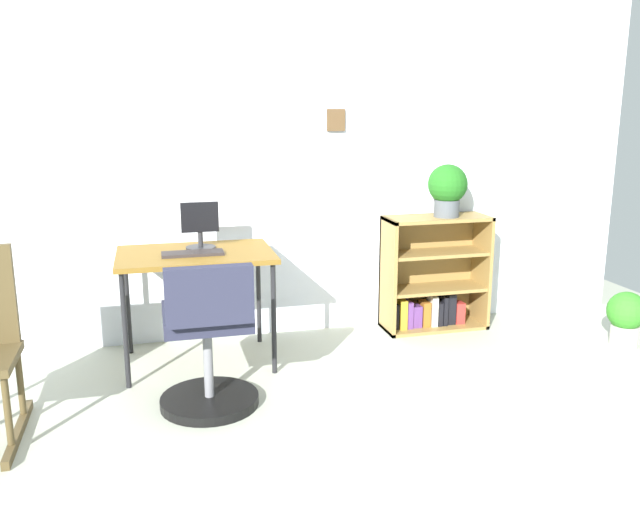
{
  "coord_description": "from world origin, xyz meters",
  "views": [
    {
      "loc": [
        -0.85,
        -2.21,
        1.56
      ],
      "look_at": [
        0.09,
        1.4,
        0.7
      ],
      "focal_mm": 36.91,
      "sensor_mm": 36.0,
      "label": 1
    }
  ],
  "objects_px": {
    "office_chair": "(208,344)",
    "monitor": "(200,227)",
    "desk": "(196,262)",
    "bookshelf_low": "(431,278)",
    "potted_plant_on_shelf": "(448,188)",
    "keyboard": "(193,253)",
    "potted_plant_floor": "(626,316)"
  },
  "relations": [
    {
      "from": "bookshelf_low",
      "to": "potted_plant_floor",
      "type": "bearing_deg",
      "value": -32.27
    },
    {
      "from": "office_chair",
      "to": "desk",
      "type": "bearing_deg",
      "value": 90.37
    },
    {
      "from": "bookshelf_low",
      "to": "potted_plant_floor",
      "type": "relative_size",
      "value": 2.2
    },
    {
      "from": "monitor",
      "to": "office_chair",
      "type": "height_order",
      "value": "monitor"
    },
    {
      "from": "desk",
      "to": "monitor",
      "type": "bearing_deg",
      "value": 65.66
    },
    {
      "from": "desk",
      "to": "bookshelf_low",
      "type": "bearing_deg",
      "value": 9.61
    },
    {
      "from": "monitor",
      "to": "keyboard",
      "type": "height_order",
      "value": "monitor"
    },
    {
      "from": "potted_plant_on_shelf",
      "to": "potted_plant_floor",
      "type": "distance_m",
      "value": 1.44
    },
    {
      "from": "keyboard",
      "to": "office_chair",
      "type": "distance_m",
      "value": 0.69
    },
    {
      "from": "keyboard",
      "to": "potted_plant_on_shelf",
      "type": "xyz_separation_m",
      "value": [
        1.75,
        0.3,
        0.3
      ]
    },
    {
      "from": "potted_plant_on_shelf",
      "to": "keyboard",
      "type": "bearing_deg",
      "value": -170.39
    },
    {
      "from": "desk",
      "to": "keyboard",
      "type": "relative_size",
      "value": 2.57
    },
    {
      "from": "keyboard",
      "to": "potted_plant_floor",
      "type": "bearing_deg",
      "value": -6.92
    },
    {
      "from": "potted_plant_on_shelf",
      "to": "office_chair",
      "type": "bearing_deg",
      "value": -152.64
    },
    {
      "from": "bookshelf_low",
      "to": "potted_plant_floor",
      "type": "height_order",
      "value": "bookshelf_low"
    },
    {
      "from": "office_chair",
      "to": "potted_plant_on_shelf",
      "type": "relative_size",
      "value": 2.27
    },
    {
      "from": "desk",
      "to": "potted_plant_floor",
      "type": "xyz_separation_m",
      "value": [
        2.75,
        -0.4,
        -0.44
      ]
    },
    {
      "from": "desk",
      "to": "keyboard",
      "type": "bearing_deg",
      "value": -106.17
    },
    {
      "from": "monitor",
      "to": "office_chair",
      "type": "xyz_separation_m",
      "value": [
        -0.04,
        -0.75,
        -0.48
      ]
    },
    {
      "from": "monitor",
      "to": "potted_plant_on_shelf",
      "type": "relative_size",
      "value": 0.8
    },
    {
      "from": "desk",
      "to": "potted_plant_floor",
      "type": "relative_size",
      "value": 2.51
    },
    {
      "from": "keyboard",
      "to": "bookshelf_low",
      "type": "distance_m",
      "value": 1.75
    },
    {
      "from": "monitor",
      "to": "potted_plant_floor",
      "type": "relative_size",
      "value": 0.79
    },
    {
      "from": "desk",
      "to": "potted_plant_on_shelf",
      "type": "relative_size",
      "value": 2.54
    },
    {
      "from": "keyboard",
      "to": "potted_plant_floor",
      "type": "relative_size",
      "value": 0.98
    },
    {
      "from": "monitor",
      "to": "office_chair",
      "type": "bearing_deg",
      "value": -92.76
    },
    {
      "from": "monitor",
      "to": "keyboard",
      "type": "bearing_deg",
      "value": -110.92
    },
    {
      "from": "office_chair",
      "to": "potted_plant_floor",
      "type": "height_order",
      "value": "office_chair"
    },
    {
      "from": "monitor",
      "to": "potted_plant_on_shelf",
      "type": "bearing_deg",
      "value": 4.68
    },
    {
      "from": "office_chair",
      "to": "monitor",
      "type": "bearing_deg",
      "value": 87.24
    },
    {
      "from": "desk",
      "to": "office_chair",
      "type": "relative_size",
      "value": 1.12
    },
    {
      "from": "desk",
      "to": "bookshelf_low",
      "type": "xyz_separation_m",
      "value": [
        1.66,
        0.28,
        -0.29
      ]
    }
  ]
}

